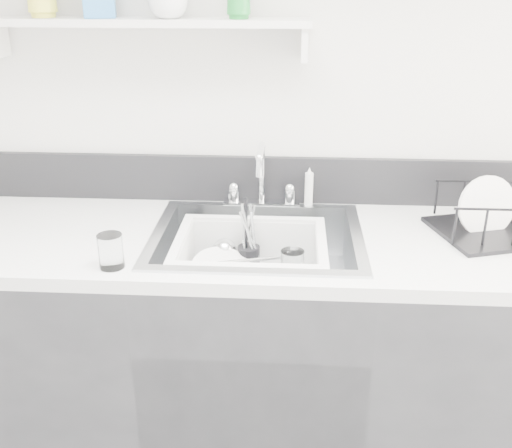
# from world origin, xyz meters

# --- Properties ---
(counter_run) EXTENTS (3.20, 0.62, 0.92)m
(counter_run) POSITION_xyz_m (0.00, 1.19, 0.46)
(counter_run) COLOR #28282B
(counter_run) RESTS_ON ground
(backsplash) EXTENTS (3.20, 0.02, 0.16)m
(backsplash) POSITION_xyz_m (0.00, 1.49, 1.00)
(backsplash) COLOR black
(backsplash) RESTS_ON counter_run
(sink) EXTENTS (0.64, 0.52, 0.20)m
(sink) POSITION_xyz_m (0.00, 1.19, 0.83)
(sink) COLOR silver
(sink) RESTS_ON counter_run
(faucet) EXTENTS (0.26, 0.18, 0.23)m
(faucet) POSITION_xyz_m (0.00, 1.44, 0.98)
(faucet) COLOR silver
(faucet) RESTS_ON counter_run
(side_sprayer) EXTENTS (0.03, 0.03, 0.14)m
(side_sprayer) POSITION_xyz_m (0.16, 1.44, 0.99)
(side_sprayer) COLOR silver
(side_sprayer) RESTS_ON counter_run
(wall_shelf) EXTENTS (1.00, 0.16, 0.12)m
(wall_shelf) POSITION_xyz_m (-0.35, 1.42, 1.51)
(wall_shelf) COLOR silver
(wall_shelf) RESTS_ON room_shell
(wash_tub) EXTENTS (0.50, 0.42, 0.18)m
(wash_tub) POSITION_xyz_m (-0.02, 1.15, 0.84)
(wash_tub) COLOR silver
(wash_tub) RESTS_ON sink
(plate_stack) EXTENTS (0.23, 0.22, 0.09)m
(plate_stack) POSITION_xyz_m (-0.10, 1.16, 0.79)
(plate_stack) COLOR white
(plate_stack) RESTS_ON wash_tub
(utensil_cup) EXTENTS (0.07, 0.07, 0.24)m
(utensil_cup) POSITION_xyz_m (-0.03, 1.25, 0.82)
(utensil_cup) COLOR black
(utensil_cup) RESTS_ON wash_tub
(ladle) EXTENTS (0.28, 0.31, 0.09)m
(ladle) POSITION_xyz_m (-0.06, 1.20, 0.81)
(ladle) COLOR silver
(ladle) RESTS_ON wash_tub
(tumbler_in_tub) EXTENTS (0.08, 0.08, 0.10)m
(tumbler_in_tub) POSITION_xyz_m (0.11, 1.19, 0.82)
(tumbler_in_tub) COLOR white
(tumbler_in_tub) RESTS_ON wash_tub
(tumbler_counter) EXTENTS (0.07, 0.07, 0.09)m
(tumbler_counter) POSITION_xyz_m (-0.38, 0.96, 0.97)
(tumbler_counter) COLOR white
(tumbler_counter) RESTS_ON counter_run
(dish_rack) EXTENTS (0.44, 0.38, 0.13)m
(dish_rack) POSITION_xyz_m (0.74, 1.26, 0.99)
(dish_rack) COLOR black
(dish_rack) RESTS_ON counter_run
(bowl_small) EXTENTS (0.12, 0.12, 0.03)m
(bowl_small) POSITION_xyz_m (0.09, 1.14, 0.78)
(bowl_small) COLOR white
(bowl_small) RESTS_ON wash_tub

